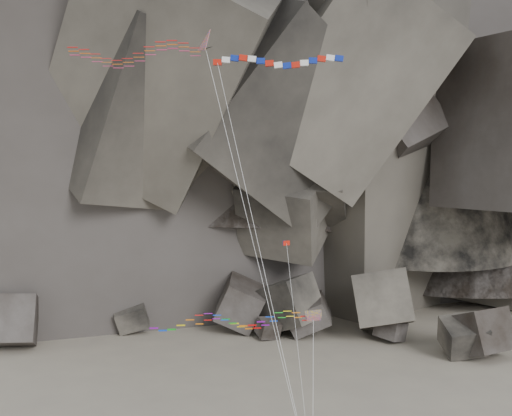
{
  "coord_description": "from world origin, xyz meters",
  "views": [
    {
      "loc": [
        3.66,
        -44.67,
        23.18
      ],
      "look_at": [
        3.26,
        6.0,
        19.14
      ],
      "focal_mm": 45.0,
      "sensor_mm": 36.0,
      "label": 1
    }
  ],
  "objects_px": {
    "parafoil_kite": "(228,320)",
    "pennant_kite": "(291,287)",
    "banner_kite": "(278,64)",
    "delta_kite": "(130,53)"
  },
  "relations": [
    {
      "from": "parafoil_kite",
      "to": "pennant_kite",
      "type": "relative_size",
      "value": 0.82
    },
    {
      "from": "banner_kite",
      "to": "delta_kite",
      "type": "bearing_deg",
      "value": -159.51
    },
    {
      "from": "banner_kite",
      "to": "pennant_kite",
      "type": "relative_size",
      "value": 1.89
    },
    {
      "from": "delta_kite",
      "to": "parafoil_kite",
      "type": "height_order",
      "value": "delta_kite"
    },
    {
      "from": "delta_kite",
      "to": "banner_kite",
      "type": "distance_m",
      "value": 11.14
    },
    {
      "from": "parafoil_kite",
      "to": "pennant_kite",
      "type": "bearing_deg",
      "value": -0.59
    },
    {
      "from": "parafoil_kite",
      "to": "pennant_kite",
      "type": "xyz_separation_m",
      "value": [
        4.53,
        -0.05,
        2.47
      ]
    },
    {
      "from": "delta_kite",
      "to": "pennant_kite",
      "type": "relative_size",
      "value": 1.98
    },
    {
      "from": "delta_kite",
      "to": "parafoil_kite",
      "type": "distance_m",
      "value": 20.25
    },
    {
      "from": "banner_kite",
      "to": "pennant_kite",
      "type": "bearing_deg",
      "value": -76.66
    }
  ]
}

